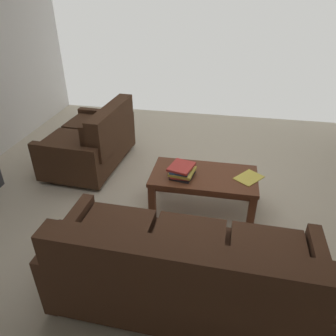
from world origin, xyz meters
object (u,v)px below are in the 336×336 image
at_px(tv_remote, 179,163).
at_px(sofa_main, 184,271).
at_px(coffee_table, 204,180).
at_px(loveseat_near, 93,141).
at_px(book_stack, 182,171).
at_px(loose_magazine, 249,178).

bearing_deg(tv_remote, sofa_main, 100.51).
xyz_separation_m(sofa_main, coffee_table, (-0.03, -1.25, -0.00)).
relative_size(loveseat_near, tv_remote, 8.05).
bearing_deg(tv_remote, book_stack, 106.19).
bearing_deg(tv_remote, loveseat_near, -23.03).
xyz_separation_m(coffee_table, book_stack, (0.23, 0.06, 0.12)).
height_order(loveseat_near, tv_remote, loveseat_near).
bearing_deg(loose_magazine, coffee_table, 40.20).
distance_m(sofa_main, book_stack, 1.21).
distance_m(coffee_table, loose_magazine, 0.46).
height_order(coffee_table, book_stack, book_stack).
height_order(loveseat_near, book_stack, loveseat_near).
height_order(coffee_table, loose_magazine, loose_magazine).
relative_size(coffee_table, tv_remote, 6.63).
xyz_separation_m(sofa_main, tv_remote, (0.26, -1.42, 0.07)).
distance_m(book_stack, loose_magazine, 0.69).
distance_m(loveseat_near, tv_remote, 1.33).
height_order(sofa_main, book_stack, sofa_main).
xyz_separation_m(sofa_main, book_stack, (0.20, -1.19, 0.12)).
bearing_deg(tv_remote, coffee_table, 149.87).
distance_m(sofa_main, coffee_table, 1.25).
xyz_separation_m(loveseat_near, tv_remote, (-1.22, 0.52, 0.09)).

